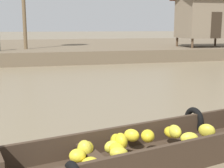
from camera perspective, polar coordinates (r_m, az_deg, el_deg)
ground_plane at (r=11.28m, az=-11.47°, el=-1.29°), size 300.00×300.00×0.00m
riverbank_strip at (r=28.39m, az=-13.64°, el=6.43°), size 160.00×20.00×0.81m
banana_boat at (r=5.28m, az=6.48°, el=-11.31°), size 5.86×2.52×0.92m
stilt_house_right at (r=24.06m, az=16.95°, el=11.78°), size 4.41×3.21×4.21m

